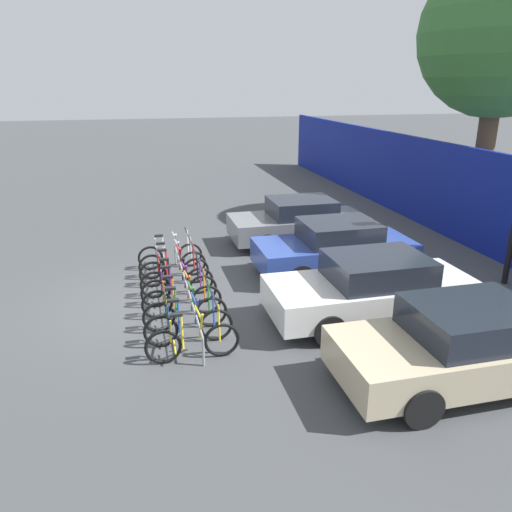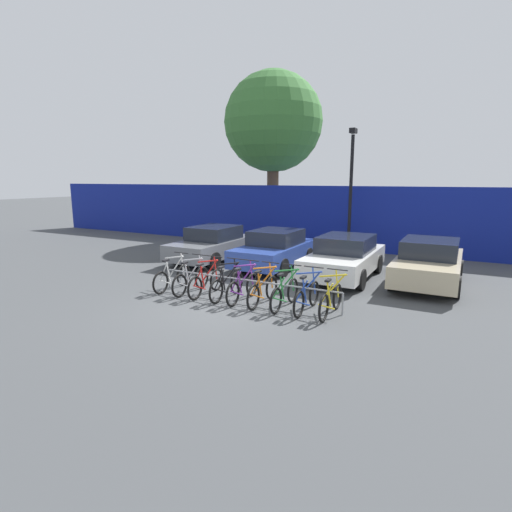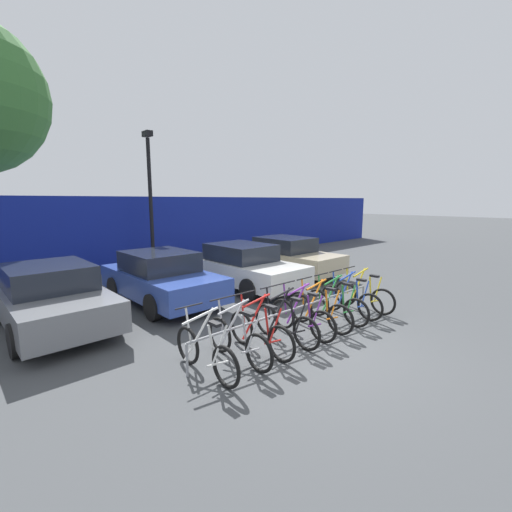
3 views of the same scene
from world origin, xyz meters
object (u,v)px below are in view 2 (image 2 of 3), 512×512
(car_beige, at_px, (429,262))
(bike_rack, at_px, (246,282))
(bicycle_black, at_px, (227,285))
(bicycle_blue, at_px, (307,297))
(bicycle_purple, at_px, (243,287))
(bicycle_white, at_px, (173,277))
(car_grey, at_px, (213,244))
(bicycle_red, at_px, (206,282))
(car_blue, at_px, (275,249))
(car_white, at_px, (345,257))
(bicycle_silver, at_px, (191,280))
(bicycle_orange, at_px, (263,290))
(bicycle_green, at_px, (285,293))
(bicycle_yellow, at_px, (331,300))
(tree_behind_hoarding, at_px, (273,123))
(lamp_post, at_px, (351,185))

(car_beige, bearing_deg, bike_rack, -135.72)
(bicycle_black, distance_m, bicycle_blue, 2.33)
(bicycle_purple, bearing_deg, bicycle_blue, -2.46)
(bicycle_white, height_order, bicycle_blue, same)
(bicycle_blue, distance_m, car_grey, 6.80)
(car_grey, bearing_deg, bicycle_blue, -36.22)
(bicycle_red, xyz_separation_m, car_blue, (0.19, 4.12, 0.31))
(bicycle_red, bearing_deg, bike_rack, 8.54)
(bicycle_black, bearing_deg, bike_rack, 14.95)
(car_grey, distance_m, car_white, 5.34)
(bicycle_white, distance_m, bicycle_silver, 0.68)
(bicycle_white, bearing_deg, car_blue, 74.78)
(bicycle_white, xyz_separation_m, bicycle_silver, (0.68, 0.00, 0.00))
(bicycle_orange, height_order, bicycle_green, same)
(bicycle_silver, distance_m, bicycle_green, 2.95)
(bicycle_yellow, xyz_separation_m, car_grey, (-6.09, 4.02, 0.31))
(bike_rack, height_order, bicycle_red, bicycle_red)
(bicycle_green, height_order, bicycle_yellow, same)
(bicycle_yellow, height_order, car_grey, car_grey)
(bicycle_white, height_order, tree_behind_hoarding, tree_behind_hoarding)
(bicycle_red, relative_size, lamp_post, 0.32)
(bicycle_black, bearing_deg, car_beige, 41.04)
(bicycle_red, height_order, bicycle_yellow, same)
(bicycle_white, relative_size, car_grey, 0.42)
(bicycle_purple, relative_size, bicycle_orange, 1.00)
(bicycle_silver, distance_m, bicycle_yellow, 4.15)
(bicycle_black, distance_m, bicycle_orange, 1.11)
(bicycle_silver, relative_size, bicycle_purple, 1.00)
(bicycle_white, bearing_deg, bicycle_yellow, 3.57)
(bicycle_silver, relative_size, lamp_post, 0.32)
(car_blue, bearing_deg, bicycle_red, -92.70)
(bicycle_purple, height_order, bicycle_blue, same)
(bicycle_black, height_order, bicycle_orange, same)
(bicycle_black, bearing_deg, bicycle_white, 179.11)
(bicycle_black, height_order, bicycle_purple, same)
(bicycle_purple, height_order, car_beige, car_beige)
(bicycle_orange, distance_m, car_white, 4.00)
(tree_behind_hoarding, bearing_deg, car_white, -49.20)
(bicycle_green, bearing_deg, bicycle_red, -177.48)
(bicycle_black, distance_m, tree_behind_hoarding, 12.78)
(bicycle_green, xyz_separation_m, bicycle_blue, (0.60, 0.00, 0.00))
(bicycle_red, relative_size, bicycle_green, 1.00)
(bike_rack, height_order, bicycle_purple, bicycle_purple)
(bicycle_red, relative_size, car_white, 0.40)
(bicycle_purple, relative_size, bicycle_yellow, 1.00)
(bike_rack, relative_size, tree_behind_hoarding, 0.61)
(bicycle_purple, relative_size, bicycle_green, 1.00)
(bicycle_white, relative_size, car_white, 0.40)
(bicycle_white, xyz_separation_m, tree_behind_hoarding, (-1.91, 10.77, 5.74))
(bike_rack, xyz_separation_m, bicycle_purple, (-0.02, -0.15, -0.13))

